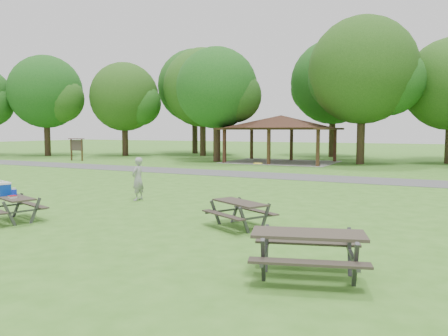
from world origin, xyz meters
TOP-DOWN VIEW (x-y plane):
  - ground at (0.00, 0.00)m, footprint 160.00×160.00m
  - asphalt_path at (0.00, 14.00)m, footprint 120.00×3.20m
  - pavilion at (-4.00, 24.00)m, footprint 8.60×7.01m
  - notice_board at (-20.00, 18.00)m, footprint 1.60×0.30m
  - tree_row_a at (-27.91, 22.03)m, footprint 7.56×7.20m
  - tree_row_b at (-20.92, 25.53)m, footprint 7.14×6.80m
  - tree_row_c at (-13.90, 29.03)m, footprint 8.19×7.80m
  - tree_row_d at (-8.92, 22.53)m, footprint 6.93×6.60m
  - tree_row_e at (2.10, 25.03)m, footprint 8.40×8.00m
  - tree_deep_a at (-16.90, 32.53)m, footprint 8.40×8.00m
  - tree_deep_b at (-1.90, 33.03)m, footprint 8.40×8.00m
  - picnic_table_near at (-3.37, -0.94)m, footprint 1.99×1.77m
  - picnic_table_middle at (2.88, 1.21)m, footprint 2.09×1.95m
  - picnic_table_far at (5.61, -1.88)m, footprint 2.32×2.07m
  - frisbee_in_flight at (2.68, 2.93)m, footprint 0.35×0.35m
  - frisbee_thrower at (-2.37, 3.63)m, footprint 0.41×0.60m

SIDE VIEW (x-z plane):
  - ground at x=0.00m, z-range 0.00..0.00m
  - asphalt_path at x=0.00m, z-range 0.00..0.02m
  - picnic_table_middle at x=2.88m, z-range 0.17..0.89m
  - picnic_table_far at x=5.61m, z-range 0.20..1.05m
  - picnic_table_near at x=-3.37m, z-range 0.08..1.24m
  - frisbee_thrower at x=-2.37m, z-range 0.00..1.59m
  - notice_board at x=-20.00m, z-range 0.37..2.25m
  - frisbee_in_flight at x=2.68m, z-range 1.58..1.60m
  - pavilion at x=-4.00m, z-range 1.18..4.94m
  - tree_row_b at x=-20.92m, z-range 1.03..10.30m
  - tree_row_d at x=-8.92m, z-range 1.13..10.41m
  - tree_row_a at x=-27.91m, z-range 1.17..11.14m
  - tree_row_c at x=-13.90m, z-range 1.20..11.87m
  - tree_row_e at x=2.10m, z-range 1.27..12.29m
  - tree_deep_b at x=-1.90m, z-range 1.32..12.45m
  - tree_deep_a at x=-16.90m, z-range 1.44..12.82m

